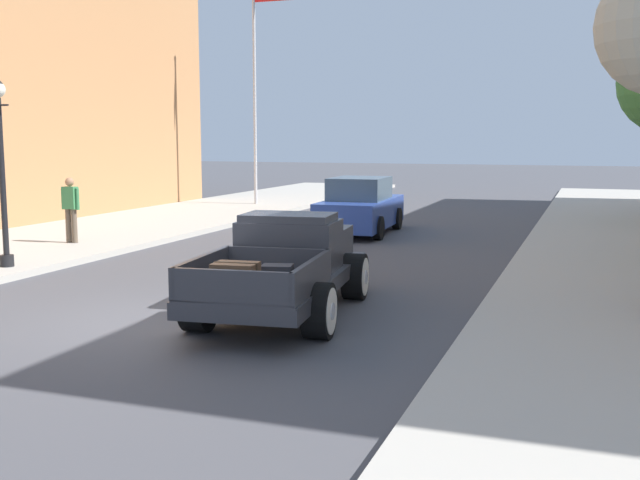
{
  "coord_description": "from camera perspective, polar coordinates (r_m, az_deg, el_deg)",
  "views": [
    {
      "loc": [
        6.14,
        -9.69,
        2.8
      ],
      "look_at": [
        1.62,
        2.72,
        1.0
      ],
      "focal_mm": 42.43,
      "sensor_mm": 36.0,
      "label": 1
    }
  ],
  "objects": [
    {
      "name": "ground_plane",
      "position": [
        11.81,
        -12.05,
        -6.13
      ],
      "size": [
        140.0,
        140.0,
        0.0
      ],
      "primitive_type": "plane",
      "color": "#47474C"
    },
    {
      "name": "flagpole",
      "position": [
        30.47,
        -4.58,
        13.32
      ],
      "size": [
        1.74,
        0.16,
        9.16
      ],
      "color": "#B2B2B7",
      "rests_on": "sidewalk_left"
    },
    {
      "name": "pedestrian_sidewalk_left",
      "position": [
        20.06,
        -18.3,
        2.46
      ],
      "size": [
        0.53,
        0.22,
        1.65
      ],
      "color": "brown",
      "rests_on": "sidewalk_left"
    },
    {
      "name": "car_background_blue",
      "position": [
        22.14,
        3.07,
        2.47
      ],
      "size": [
        2.03,
        4.38,
        1.65
      ],
      "color": "#284293",
      "rests_on": "ground"
    },
    {
      "name": "hotrod_truck_gunmetal",
      "position": [
        12.25,
        -2.44,
        -1.86
      ],
      "size": [
        2.55,
        5.07,
        1.58
      ],
      "color": "#333338",
      "rests_on": "ground"
    },
    {
      "name": "street_lamp_near",
      "position": [
        16.71,
        -22.91,
        5.73
      ],
      "size": [
        0.5,
        0.32,
        3.85
      ],
      "color": "black",
      "rests_on": "sidewalk_left"
    }
  ]
}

